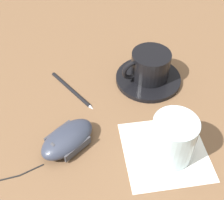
# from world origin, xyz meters

# --- Properties ---
(ground_plane) EXTENTS (3.00, 3.00, 0.00)m
(ground_plane) POSITION_xyz_m (0.00, 0.00, 0.00)
(ground_plane) COLOR brown
(saucer) EXTENTS (0.16, 0.16, 0.01)m
(saucer) POSITION_xyz_m (-0.07, -0.11, 0.01)
(saucer) COLOR black
(saucer) RESTS_ON ground
(coffee_cup) EXTENTS (0.12, 0.09, 0.06)m
(coffee_cup) POSITION_xyz_m (-0.07, -0.12, 0.04)
(coffee_cup) COLOR black
(coffee_cup) RESTS_ON saucer
(computer_mouse) EXTENTS (0.13, 0.13, 0.04)m
(computer_mouse) POSITION_xyz_m (0.12, 0.06, 0.02)
(computer_mouse) COLOR #2D3342
(computer_mouse) RESTS_ON ground
(napkin_under_glass) EXTENTS (0.17, 0.17, 0.00)m
(napkin_under_glass) POSITION_xyz_m (-0.07, 0.09, 0.00)
(napkin_under_glass) COLOR silver
(napkin_under_glass) RESTS_ON ground
(drinking_glass) EXTENTS (0.08, 0.08, 0.09)m
(drinking_glass) POSITION_xyz_m (-0.08, 0.10, 0.05)
(drinking_glass) COLOR silver
(drinking_glass) RESTS_ON napkin_under_glass
(pen) EXTENTS (0.10, 0.13, 0.01)m
(pen) POSITION_xyz_m (0.11, -0.09, 0.00)
(pen) COLOR black
(pen) RESTS_ON ground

